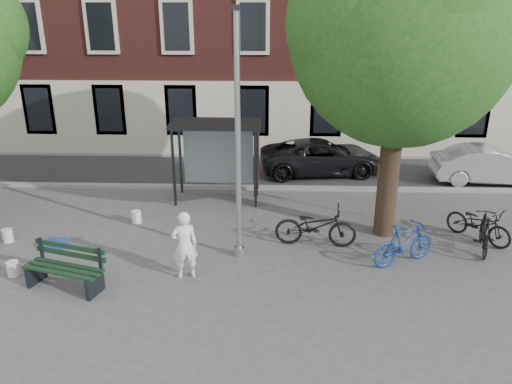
{
  "coord_description": "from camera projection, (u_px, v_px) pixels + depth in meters",
  "views": [
    {
      "loc": [
        0.84,
        -11.51,
        6.09
      ],
      "look_at": [
        0.4,
        0.98,
        1.4
      ],
      "focal_mm": 35.0,
      "sensor_mm": 36.0,
      "label": 1
    }
  ],
  "objects": [
    {
      "name": "bike_d",
      "position": [
        485.0,
        233.0,
        13.03
      ],
      "size": [
        0.96,
        1.79,
        1.03
      ],
      "primitive_type": "imported",
      "rotation": [
        0.0,
        0.0,
        2.85
      ],
      "color": "black",
      "rests_on": "ground"
    },
    {
      "name": "car_silver",
      "position": [
        490.0,
        165.0,
        18.03
      ],
      "size": [
        4.11,
        1.63,
        1.33
      ],
      "primitive_type": "imported",
      "rotation": [
        0.0,
        0.0,
        1.52
      ],
      "color": "#A0A2A7",
      "rests_on": "ground"
    },
    {
      "name": "bench",
      "position": [
        66.0,
        270.0,
        11.34
      ],
      "size": [
        1.98,
        1.12,
        0.97
      ],
      "rotation": [
        0.0,
        0.0,
        -0.3
      ],
      "color": "#1E2328",
      "rests_on": "ground"
    },
    {
      "name": "tree_right",
      "position": [
        405.0,
        26.0,
        12.13
      ],
      "size": [
        5.76,
        5.6,
        8.2
      ],
      "color": "black",
      "rests_on": "ground"
    },
    {
      "name": "road",
      "position": [
        251.0,
        171.0,
        19.48
      ],
      "size": [
        40.0,
        4.0,
        0.01
      ],
      "primitive_type": "cube",
      "color": "#28282B",
      "rests_on": "ground"
    },
    {
      "name": "bucket_c",
      "position": [
        136.0,
        217.0,
        14.85
      ],
      "size": [
        0.34,
        0.34,
        0.36
      ],
      "primitive_type": "cylinder",
      "rotation": [
        0.0,
        0.0,
        -0.24
      ],
      "color": "white",
      "rests_on": "ground"
    },
    {
      "name": "bike_b",
      "position": [
        404.0,
        243.0,
        12.37
      ],
      "size": [
        1.85,
        1.28,
        1.09
      ],
      "primitive_type": "imported",
      "rotation": [
        0.0,
        0.0,
        2.04
      ],
      "color": "navy",
      "rests_on": "ground"
    },
    {
      "name": "bucket_b",
      "position": [
        13.0,
        269.0,
        11.93
      ],
      "size": [
        0.28,
        0.28,
        0.36
      ],
      "primitive_type": "cylinder",
      "rotation": [
        0.0,
        0.0,
        0.01
      ],
      "color": "white",
      "rests_on": "ground"
    },
    {
      "name": "lamppost",
      "position": [
        238.0,
        152.0,
        11.96
      ],
      "size": [
        0.28,
        0.35,
        6.11
      ],
      "color": "#9EA0A3",
      "rests_on": "ground"
    },
    {
      "name": "bus_shelter",
      "position": [
        228.0,
        143.0,
        16.12
      ],
      "size": [
        2.85,
        1.45,
        2.62
      ],
      "color": "#1E2328",
      "rests_on": "ground"
    },
    {
      "name": "bucket_a",
      "position": [
        8.0,
        235.0,
        13.65
      ],
      "size": [
        0.36,
        0.36,
        0.36
      ],
      "primitive_type": "cylinder",
      "rotation": [
        0.0,
        0.0,
        -0.34
      ],
      "color": "silver",
      "rests_on": "ground"
    },
    {
      "name": "notice_sign",
      "position": [
        382.0,
        181.0,
        14.72
      ],
      "size": [
        0.29,
        0.1,
        1.73
      ],
      "rotation": [
        0.0,
        0.0,
        -0.24
      ],
      "color": "#9EA0A3",
      "rests_on": "ground"
    },
    {
      "name": "blue_crate",
      "position": [
        56.0,
        244.0,
        13.35
      ],
      "size": [
        0.57,
        0.42,
        0.2
      ],
      "primitive_type": "cube",
      "rotation": [
        0.0,
        0.0,
        -0.04
      ],
      "color": "#223E9B",
      "rests_on": "ground"
    },
    {
      "name": "car_dark",
      "position": [
        322.0,
        157.0,
        19.1
      ],
      "size": [
        4.91,
        2.72,
        1.3
      ],
      "primitive_type": "imported",
      "rotation": [
        0.0,
        0.0,
        1.7
      ],
      "color": "black",
      "rests_on": "ground"
    },
    {
      "name": "bike_c",
      "position": [
        479.0,
        224.0,
        13.62
      ],
      "size": [
        1.71,
        1.87,
        0.99
      ],
      "primitive_type": "imported",
      "rotation": [
        0.0,
        0.0,
        0.69
      ],
      "color": "black",
      "rests_on": "ground"
    },
    {
      "name": "curb_far",
      "position": [
        253.0,
        156.0,
        21.34
      ],
      "size": [
        40.0,
        0.25,
        0.12
      ],
      "primitive_type": "cube",
      "color": "gray",
      "rests_on": "ground"
    },
    {
      "name": "painter",
      "position": [
        185.0,
        245.0,
        11.64
      ],
      "size": [
        0.71,
        0.57,
        1.68
      ],
      "primitive_type": "imported",
      "rotation": [
        0.0,
        0.0,
        3.46
      ],
      "color": "white",
      "rests_on": "ground"
    },
    {
      "name": "curb_near",
      "position": [
        249.0,
        187.0,
        17.59
      ],
      "size": [
        40.0,
        0.25,
        0.12
      ],
      "primitive_type": "cube",
      "color": "gray",
      "rests_on": "ground"
    },
    {
      "name": "bike_a",
      "position": [
        316.0,
        226.0,
        13.3
      ],
      "size": [
        2.22,
        0.95,
        1.14
      ],
      "primitive_type": "imported",
      "rotation": [
        0.0,
        0.0,
        1.48
      ],
      "color": "black",
      "rests_on": "ground"
    },
    {
      "name": "ground",
      "position": [
        239.0,
        256.0,
        12.93
      ],
      "size": [
        90.0,
        90.0,
        0.0
      ],
      "primitive_type": "plane",
      "color": "#4C4C4F",
      "rests_on": "ground"
    }
  ]
}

